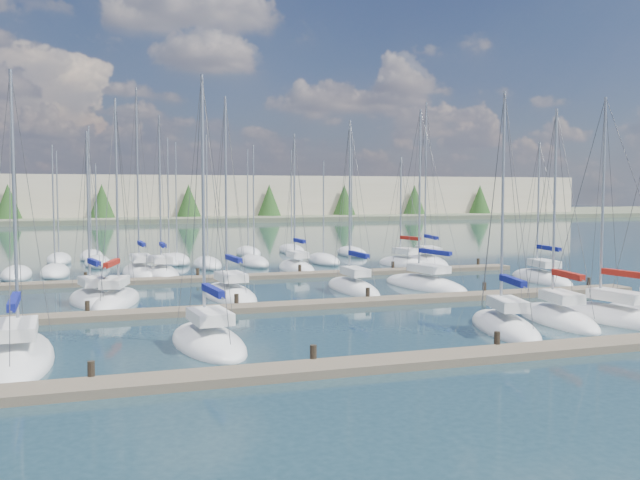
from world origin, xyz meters
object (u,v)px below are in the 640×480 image
object	(u,v)px
sailboat_l	(425,285)
sailboat_b	(18,357)
sailboat_f	(611,317)
sailboat_d	(505,327)
sailboat_j	(230,294)
sailboat_o	(162,274)
sailboat_r	(427,262)
sailboat_c	(208,342)
sailboat_h	(92,300)
sailboat_k	(353,288)
sailboat_e	(558,318)
sailboat_p	(296,268)
sailboat_i	(116,301)
sailboat_m	(541,279)
sailboat_n	(140,272)
sailboat_q	(404,264)

from	to	relation	value
sailboat_l	sailboat_b	world-z (taller)	sailboat_l
sailboat_f	sailboat_d	world-z (taller)	sailboat_f
sailboat_j	sailboat_d	world-z (taller)	sailboat_j
sailboat_o	sailboat_r	bearing A→B (deg)	4.93
sailboat_c	sailboat_h	bearing A→B (deg)	103.84
sailboat_k	sailboat_o	world-z (taller)	sailboat_o
sailboat_e	sailboat_l	distance (m)	13.88
sailboat_f	sailboat_o	size ratio (longest dim) A/B	0.92
sailboat_l	sailboat_b	xyz separation A→B (m)	(-24.88, -14.08, -0.00)
sailboat_k	sailboat_b	size ratio (longest dim) A/B	0.99
sailboat_e	sailboat_c	size ratio (longest dim) A/B	0.94
sailboat_j	sailboat_f	bearing A→B (deg)	-43.41
sailboat_j	sailboat_d	xyz separation A→B (m)	(10.31, -14.67, 0.00)
sailboat_j	sailboat_h	size ratio (longest dim) A/B	1.22
sailboat_d	sailboat_p	bearing A→B (deg)	107.33
sailboat_j	sailboat_i	distance (m)	6.84
sailboat_d	sailboat_f	bearing A→B (deg)	17.84
sailboat_h	sailboat_d	bearing A→B (deg)	-49.82
sailboat_m	sailboat_j	bearing A→B (deg)	-171.95
sailboat_f	sailboat_n	distance (m)	35.59
sailboat_e	sailboat_o	world-z (taller)	sailboat_o
sailboat_m	sailboat_k	bearing A→B (deg)	-171.80
sailboat_e	sailboat_m	xyz separation A→B (m)	(9.24, 14.17, -0.01)
sailboat_k	sailboat_c	distance (m)	18.14
sailboat_e	sailboat_q	world-z (taller)	sailboat_e
sailboat_b	sailboat_p	size ratio (longest dim) A/B	1.00
sailboat_k	sailboat_d	size ratio (longest dim) A/B	1.00
sailboat_i	sailboat_n	world-z (taller)	sailboat_n
sailboat_j	sailboat_n	bearing A→B (deg)	103.09
sailboat_i	sailboat_n	distance (m)	15.10
sailboat_c	sailboat_b	bearing A→B (deg)	177.83
sailboat_c	sailboat_r	bearing A→B (deg)	43.89
sailboat_p	sailboat_i	bearing A→B (deg)	-137.62
sailboat_e	sailboat_j	world-z (taller)	sailboat_j
sailboat_l	sailboat_m	size ratio (longest dim) A/B	1.18
sailboat_k	sailboat_b	distance (m)	23.98
sailboat_j	sailboat_i	world-z (taller)	sailboat_j
sailboat_h	sailboat_o	distance (m)	13.42
sailboat_k	sailboat_j	bearing A→B (deg)	-178.94
sailboat_k	sailboat_f	distance (m)	16.71
sailboat_r	sailboat_d	size ratio (longest dim) A/B	1.27
sailboat_i	sailboat_k	bearing A→B (deg)	18.06
sailboat_p	sailboat_r	bearing A→B (deg)	5.27
sailboat_q	sailboat_b	distance (m)	40.04
sailboat_p	sailboat_c	size ratio (longest dim) A/B	0.98
sailboat_l	sailboat_j	size ratio (longest dim) A/B	0.98
sailboat_q	sailboat_f	xyz separation A→B (m)	(-1.37, -27.50, 0.01)
sailboat_i	sailboat_c	size ratio (longest dim) A/B	1.04
sailboat_k	sailboat_d	xyz separation A→B (m)	(1.97, -14.85, -0.00)
sailboat_f	sailboat_m	bearing A→B (deg)	57.39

